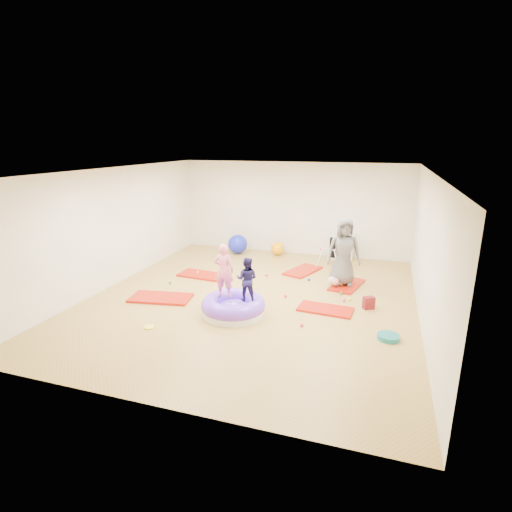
% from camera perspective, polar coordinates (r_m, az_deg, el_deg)
% --- Properties ---
extents(room, '(7.01, 8.01, 2.81)m').
position_cam_1_polar(room, '(8.57, -0.62, 2.69)').
color(room, '#BD8C3C').
rests_on(room, ground).
extents(gym_mat_front_left, '(1.43, 0.87, 0.06)m').
position_cam_1_polar(gym_mat_front_left, '(9.18, -13.46, -5.84)').
color(gym_mat_front_left, red).
rests_on(gym_mat_front_left, ground).
extents(gym_mat_mid_left, '(1.26, 0.70, 0.05)m').
position_cam_1_polar(gym_mat_mid_left, '(10.52, -7.70, -2.69)').
color(gym_mat_mid_left, red).
rests_on(gym_mat_mid_left, ground).
extents(gym_mat_center_back, '(0.95, 1.30, 0.05)m').
position_cam_1_polar(gym_mat_center_back, '(10.84, 6.71, -2.10)').
color(gym_mat_center_back, red).
rests_on(gym_mat_center_back, ground).
extents(gym_mat_right, '(1.15, 0.65, 0.05)m').
position_cam_1_polar(gym_mat_right, '(8.49, 9.87, -7.51)').
color(gym_mat_right, red).
rests_on(gym_mat_right, ground).
extents(gym_mat_rear_right, '(0.83, 1.25, 0.05)m').
position_cam_1_polar(gym_mat_rear_right, '(9.97, 12.83, -4.03)').
color(gym_mat_rear_right, red).
rests_on(gym_mat_rear_right, ground).
extents(inflatable_cushion, '(1.30, 1.30, 0.41)m').
position_cam_1_polar(inflatable_cushion, '(8.16, -3.25, -7.24)').
color(inflatable_cushion, white).
rests_on(inflatable_cushion, ground).
extents(child_pink, '(0.42, 0.29, 1.11)m').
position_cam_1_polar(child_pink, '(8.04, -4.62, -1.74)').
color(child_pink, pink).
rests_on(child_pink, inflatable_cushion).
extents(child_navy, '(0.46, 0.37, 0.89)m').
position_cam_1_polar(child_navy, '(7.84, -1.31, -3.00)').
color(child_navy, '#1A164B').
rests_on(child_navy, inflatable_cushion).
extents(adult_caregiver, '(0.91, 0.72, 1.62)m').
position_cam_1_polar(adult_caregiver, '(9.69, 12.40, 0.60)').
color(adult_caregiver, '#555555').
rests_on(adult_caregiver, gym_mat_rear_right).
extents(infant, '(0.39, 0.40, 0.23)m').
position_cam_1_polar(infant, '(9.78, 11.32, -3.47)').
color(infant, silver).
rests_on(infant, gym_mat_rear_right).
extents(ball_pit_balls, '(4.37, 2.68, 0.07)m').
position_cam_1_polar(ball_pit_balls, '(9.42, 4.59, -4.81)').
color(ball_pit_balls, '#FFFD2B').
rests_on(ball_pit_balls, ground).
extents(exercise_ball_blue, '(0.60, 0.60, 0.60)m').
position_cam_1_polar(exercise_ball_blue, '(12.45, -2.63, 1.71)').
color(exercise_ball_blue, '#1823D6').
rests_on(exercise_ball_blue, ground).
extents(exercise_ball_orange, '(0.41, 0.41, 0.41)m').
position_cam_1_polar(exercise_ball_orange, '(12.31, 3.13, 1.08)').
color(exercise_ball_orange, '#FFA302').
rests_on(exercise_ball_orange, ground).
extents(infant_play_gym, '(0.65, 0.62, 0.50)m').
position_cam_1_polar(infant_play_gym, '(11.32, 10.38, 0.17)').
color(infant_play_gym, silver).
rests_on(infant_play_gym, ground).
extents(cube_shelf, '(0.73, 0.36, 0.73)m').
position_cam_1_polar(cube_shelf, '(12.13, 12.02, 1.29)').
color(cube_shelf, silver).
rests_on(cube_shelf, ground).
extents(balance_disc, '(0.39, 0.39, 0.09)m').
position_cam_1_polar(balance_disc, '(7.59, 18.39, -10.92)').
color(balance_disc, '#176D75').
rests_on(balance_disc, ground).
extents(backpack, '(0.27, 0.24, 0.26)m').
position_cam_1_polar(backpack, '(8.72, 15.80, -6.45)').
color(backpack, '#AB0A14').
rests_on(backpack, ground).
extents(yellow_toy, '(0.20, 0.20, 0.03)m').
position_cam_1_polar(yellow_toy, '(7.89, -15.02, -9.78)').
color(yellow_toy, '#FFFD2B').
rests_on(yellow_toy, ground).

